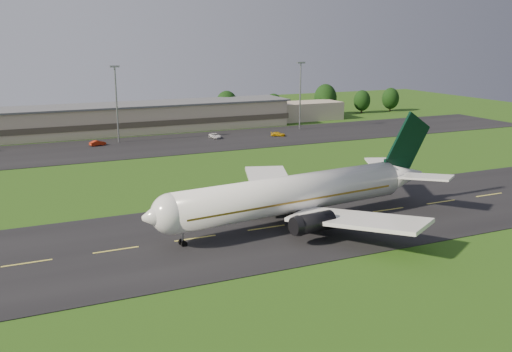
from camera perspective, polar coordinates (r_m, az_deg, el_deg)
name	(u,v)px	position (r m, az deg, el deg)	size (l,w,h in m)	color
ground	(195,239)	(80.69, -6.08, -6.27)	(360.00, 360.00, 0.00)	#2A4C13
taxiway	(195,239)	(80.67, -6.08, -6.24)	(220.00, 30.00, 0.10)	black
apron	(105,149)	(148.64, -14.85, 2.62)	(260.00, 30.00, 0.10)	black
airliner	(295,194)	(85.29, 3.96, -1.83)	(51.22, 41.92, 15.57)	white
terminal	(112,120)	(172.60, -14.20, 5.48)	(145.00, 16.00, 8.40)	tan
light_mast_centre	(116,95)	(155.52, -13.82, 7.89)	(2.40, 1.20, 20.35)	gray
light_mast_east	(300,87)	(174.11, 4.45, 8.82)	(2.40, 1.20, 20.35)	gray
tree_line	(192,108)	(187.80, -6.46, 6.81)	(197.05, 9.34, 11.11)	black
service_vehicle_b	(98,143)	(153.49, -15.56, 3.20)	(1.45, 4.17, 1.37)	#951F09
service_vehicle_c	(215,136)	(159.49, -4.11, 4.03)	(2.16, 4.68, 1.30)	silver
service_vehicle_d	(278,134)	(162.39, 2.22, 4.21)	(1.69, 4.17, 1.21)	#C7940B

